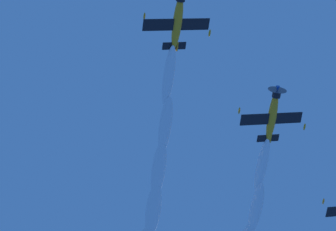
% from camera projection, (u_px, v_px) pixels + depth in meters
% --- Properties ---
extents(airplane_lead, '(7.93, 7.91, 3.75)m').
position_uv_depth(airplane_lead, '(178.00, 20.00, 96.05)').
color(airplane_lead, orange).
extents(airplane_left_wingman, '(8.05, 7.84, 3.65)m').
position_uv_depth(airplane_left_wingman, '(272.00, 115.00, 101.46)').
color(airplane_left_wingman, orange).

